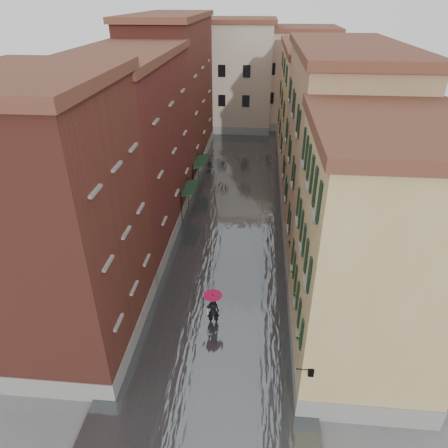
% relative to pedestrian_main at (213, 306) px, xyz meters
% --- Properties ---
extents(ground, '(120.00, 120.00, 0.00)m').
position_rel_pedestrian_main_xyz_m(ground, '(0.20, 0.64, -1.28)').
color(ground, '#5E5E61').
rests_on(ground, ground).
extents(floodwater, '(10.00, 60.00, 0.20)m').
position_rel_pedestrian_main_xyz_m(floodwater, '(0.20, 13.64, -1.18)').
color(floodwater, '#474C4F').
rests_on(floodwater, ground).
extents(building_left_near, '(6.00, 8.00, 13.00)m').
position_rel_pedestrian_main_xyz_m(building_left_near, '(-6.80, -1.36, 5.22)').
color(building_left_near, brown).
rests_on(building_left_near, ground).
extents(building_left_mid, '(6.00, 14.00, 12.50)m').
position_rel_pedestrian_main_xyz_m(building_left_mid, '(-6.80, 9.64, 4.97)').
color(building_left_mid, '#5C1F1D').
rests_on(building_left_mid, ground).
extents(building_left_far, '(6.00, 16.00, 14.00)m').
position_rel_pedestrian_main_xyz_m(building_left_far, '(-6.80, 24.64, 5.72)').
color(building_left_far, brown).
rests_on(building_left_far, ground).
extents(building_right_near, '(6.00, 8.00, 11.50)m').
position_rel_pedestrian_main_xyz_m(building_right_near, '(7.20, -1.36, 4.47)').
color(building_right_near, tan).
rests_on(building_right_near, ground).
extents(building_right_mid, '(6.00, 14.00, 13.00)m').
position_rel_pedestrian_main_xyz_m(building_right_mid, '(7.20, 9.64, 5.22)').
color(building_right_mid, '#97795B').
rests_on(building_right_mid, ground).
extents(building_right_far, '(6.00, 16.00, 11.50)m').
position_rel_pedestrian_main_xyz_m(building_right_far, '(7.20, 24.64, 4.47)').
color(building_right_far, tan).
rests_on(building_right_far, ground).
extents(building_end_cream, '(12.00, 9.00, 13.00)m').
position_rel_pedestrian_main_xyz_m(building_end_cream, '(-2.80, 38.64, 5.22)').
color(building_end_cream, '#B3A58E').
rests_on(building_end_cream, ground).
extents(building_end_pink, '(10.00, 9.00, 12.00)m').
position_rel_pedestrian_main_xyz_m(building_end_pink, '(6.20, 40.64, 4.72)').
color(building_end_pink, '#D3A694').
rests_on(building_end_pink, ground).
extents(awning_near, '(1.09, 2.99, 2.80)m').
position_rel_pedestrian_main_xyz_m(awning_near, '(-3.28, 12.39, 1.19)').
color(awning_near, '#16311C').
rests_on(awning_near, ground).
extents(awning_far, '(1.09, 3.37, 2.80)m').
position_rel_pedestrian_main_xyz_m(awning_far, '(-3.28, 18.28, 1.20)').
color(awning_far, '#16311C').
rests_on(awning_far, ground).
extents(wall_lantern, '(0.71, 0.22, 0.35)m').
position_rel_pedestrian_main_xyz_m(wall_lantern, '(4.53, -5.36, 1.73)').
color(wall_lantern, black).
rests_on(wall_lantern, ground).
extents(window_planters, '(0.59, 8.50, 0.84)m').
position_rel_pedestrian_main_xyz_m(window_planters, '(4.32, -0.11, 2.23)').
color(window_planters, '#946130').
rests_on(window_planters, ground).
extents(pedestrian_main, '(1.05, 1.05, 2.06)m').
position_rel_pedestrian_main_xyz_m(pedestrian_main, '(0.00, 0.00, 0.00)').
color(pedestrian_main, black).
rests_on(pedestrian_main, ground).
extents(pedestrian_far, '(0.80, 0.67, 1.46)m').
position_rel_pedestrian_main_xyz_m(pedestrian_far, '(-2.79, 21.08, -0.55)').
color(pedestrian_far, black).
rests_on(pedestrian_far, ground).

